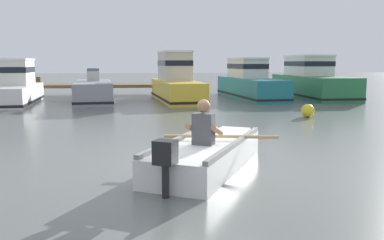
{
  "coord_description": "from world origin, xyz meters",
  "views": [
    {
      "loc": [
        -0.99,
        -7.19,
        1.8
      ],
      "look_at": [
        0.02,
        1.58,
        0.55
      ],
      "focal_mm": 38.69,
      "sensor_mm": 36.0,
      "label": 1
    }
  ],
  "objects_px": {
    "moored_boat_teal": "(249,83)",
    "rowboat_with_person": "(208,153)",
    "moored_boat_white": "(13,87)",
    "mooring_buoy": "(308,111)",
    "moored_boat_yellow": "(176,82)",
    "moored_boat_grey": "(94,92)",
    "moored_boat_green": "(311,81)"
  },
  "relations": [
    {
      "from": "moored_boat_teal",
      "to": "rowboat_with_person",
      "type": "bearing_deg",
      "value": -107.22
    },
    {
      "from": "moored_boat_white",
      "to": "mooring_buoy",
      "type": "height_order",
      "value": "moored_boat_white"
    },
    {
      "from": "moored_boat_white",
      "to": "moored_boat_yellow",
      "type": "distance_m",
      "value": 7.14
    },
    {
      "from": "moored_boat_white",
      "to": "mooring_buoy",
      "type": "xyz_separation_m",
      "value": [
        10.92,
        -5.7,
        -0.5
      ]
    },
    {
      "from": "moored_boat_grey",
      "to": "mooring_buoy",
      "type": "xyz_separation_m",
      "value": [
        7.61,
        -6.5,
        -0.22
      ]
    },
    {
      "from": "moored_boat_white",
      "to": "moored_boat_grey",
      "type": "xyz_separation_m",
      "value": [
        3.31,
        0.8,
        -0.28
      ]
    },
    {
      "from": "moored_boat_white",
      "to": "moored_boat_grey",
      "type": "relative_size",
      "value": 0.95
    },
    {
      "from": "rowboat_with_person",
      "to": "mooring_buoy",
      "type": "xyz_separation_m",
      "value": [
        4.22,
        6.03,
        -0.04
      ]
    },
    {
      "from": "moored_boat_teal",
      "to": "mooring_buoy",
      "type": "height_order",
      "value": "moored_boat_teal"
    },
    {
      "from": "moored_boat_grey",
      "to": "mooring_buoy",
      "type": "distance_m",
      "value": 10.01
    },
    {
      "from": "mooring_buoy",
      "to": "moored_boat_teal",
      "type": "bearing_deg",
      "value": 90.51
    },
    {
      "from": "moored_boat_grey",
      "to": "moored_boat_green",
      "type": "bearing_deg",
      "value": 4.44
    },
    {
      "from": "rowboat_with_person",
      "to": "mooring_buoy",
      "type": "distance_m",
      "value": 7.36
    },
    {
      "from": "moored_boat_white",
      "to": "moored_boat_green",
      "type": "relative_size",
      "value": 0.79
    },
    {
      "from": "moored_boat_yellow",
      "to": "mooring_buoy",
      "type": "xyz_separation_m",
      "value": [
        3.82,
        -6.46,
        -0.63
      ]
    },
    {
      "from": "moored_boat_white",
      "to": "moored_boat_grey",
      "type": "distance_m",
      "value": 3.41
    },
    {
      "from": "moored_boat_grey",
      "to": "moored_boat_yellow",
      "type": "distance_m",
      "value": 3.81
    },
    {
      "from": "moored_boat_yellow",
      "to": "moored_boat_green",
      "type": "height_order",
      "value": "moored_boat_yellow"
    },
    {
      "from": "moored_boat_white",
      "to": "moored_boat_yellow",
      "type": "bearing_deg",
      "value": 6.11
    },
    {
      "from": "rowboat_with_person",
      "to": "moored_boat_grey",
      "type": "height_order",
      "value": "moored_boat_grey"
    },
    {
      "from": "moored_boat_teal",
      "to": "moored_boat_green",
      "type": "height_order",
      "value": "moored_boat_green"
    },
    {
      "from": "moored_boat_teal",
      "to": "mooring_buoy",
      "type": "bearing_deg",
      "value": -89.49
    },
    {
      "from": "moored_boat_grey",
      "to": "moored_boat_teal",
      "type": "distance_m",
      "value": 7.6
    },
    {
      "from": "moored_boat_grey",
      "to": "moored_boat_teal",
      "type": "relative_size",
      "value": 0.85
    },
    {
      "from": "moored_boat_grey",
      "to": "moored_boat_yellow",
      "type": "bearing_deg",
      "value": -0.53
    },
    {
      "from": "rowboat_with_person",
      "to": "moored_boat_green",
      "type": "relative_size",
      "value": 0.53
    },
    {
      "from": "moored_boat_yellow",
      "to": "rowboat_with_person",
      "type": "bearing_deg",
      "value": -91.84
    },
    {
      "from": "moored_boat_yellow",
      "to": "moored_boat_grey",
      "type": "bearing_deg",
      "value": 179.47
    },
    {
      "from": "moored_boat_green",
      "to": "moored_boat_grey",
      "type": "bearing_deg",
      "value": -175.56
    },
    {
      "from": "rowboat_with_person",
      "to": "moored_boat_yellow",
      "type": "distance_m",
      "value": 12.52
    },
    {
      "from": "moored_boat_yellow",
      "to": "moored_boat_teal",
      "type": "bearing_deg",
      "value": 13.71
    },
    {
      "from": "moored_boat_grey",
      "to": "moored_boat_teal",
      "type": "xyz_separation_m",
      "value": [
        7.55,
        0.88,
        0.32
      ]
    }
  ]
}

